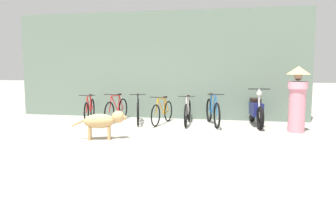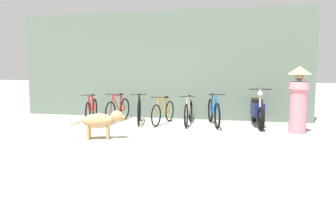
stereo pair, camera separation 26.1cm
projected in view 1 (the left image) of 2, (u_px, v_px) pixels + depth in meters
The scene contains 11 objects.
ground_plane at pixel (127, 137), 7.64m from camera, with size 60.00×60.00×0.00m, color #9E998E.
shop_wall_back at pixel (157, 65), 10.48m from camera, with size 9.40×0.20×3.39m.
bicycle_0 at pixel (90, 110), 9.95m from camera, with size 0.53×1.59×0.83m.
bicycle_1 at pixel (117, 110), 9.80m from camera, with size 0.46×1.68×0.86m.
bicycle_2 at pixel (138, 111), 9.59m from camera, with size 0.56×1.59×0.88m.
bicycle_3 at pixel (162, 112), 9.45m from camera, with size 0.46×1.59×0.81m.
bicycle_4 at pixel (188, 112), 9.41m from camera, with size 0.46×1.72×0.85m.
bicycle_5 at pixel (213, 112), 9.25m from camera, with size 0.58×1.74×0.91m.
motorcycle at pixel (256, 111), 9.17m from camera, with size 0.58×1.91×1.07m.
stray_dog at pixel (103, 121), 7.40m from camera, with size 1.21×0.58×0.65m.
person_in_robes at pixel (297, 96), 8.17m from camera, with size 0.79×0.79×1.66m.
Camera 1 is at (2.36, -7.19, 1.62)m, focal length 35.00 mm.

